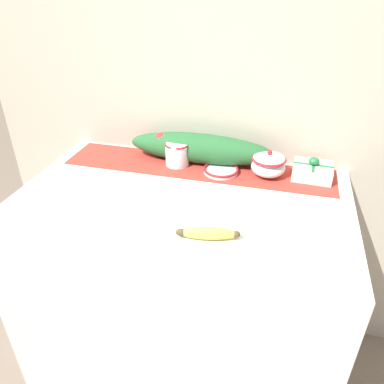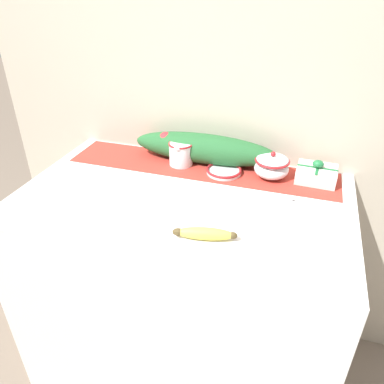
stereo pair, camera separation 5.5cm
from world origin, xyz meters
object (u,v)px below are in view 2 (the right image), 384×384
(sugar_bowl, at_px, (272,166))
(banana, at_px, (205,234))
(small_dish, at_px, (224,171))
(spoon, at_px, (287,199))
(gift_box, at_px, (316,174))
(cream_pitcher, at_px, (181,153))

(sugar_bowl, distance_m, banana, 0.48)
(small_dish, bearing_deg, spoon, -25.92)
(spoon, distance_m, gift_box, 0.20)
(sugar_bowl, distance_m, gift_box, 0.17)
(sugar_bowl, relative_size, banana, 0.68)
(cream_pitcher, xyz_separation_m, sugar_bowl, (0.37, -0.00, -0.00))
(cream_pitcher, height_order, spoon, cream_pitcher)
(cream_pitcher, relative_size, spoon, 0.70)
(sugar_bowl, height_order, banana, sugar_bowl)
(cream_pitcher, distance_m, banana, 0.51)
(cream_pitcher, relative_size, banana, 0.61)
(cream_pitcher, bearing_deg, small_dish, -7.42)
(sugar_bowl, distance_m, small_dish, 0.19)
(sugar_bowl, bearing_deg, spoon, -62.55)
(small_dish, distance_m, gift_box, 0.36)
(banana, bearing_deg, sugar_bowl, 72.82)
(small_dish, height_order, gift_box, gift_box)
(banana, bearing_deg, spoon, 54.29)
(small_dish, bearing_deg, sugar_bowl, 7.32)
(small_dish, relative_size, banana, 0.72)
(small_dish, height_order, spoon, small_dish)
(banana, bearing_deg, small_dish, 95.63)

